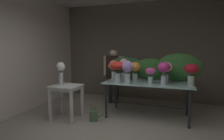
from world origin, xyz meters
name	(u,v)px	position (x,y,z in m)	size (l,w,h in m)	color
ground_plane	(127,115)	(0.00, 1.66, 0.00)	(7.28, 7.28, 0.00)	#9E9384
wall_back	(141,51)	(0.00, 3.31, 1.48)	(5.08, 0.12, 2.97)	#706656
wall_left	(37,52)	(-2.54, 1.66, 1.48)	(0.12, 3.43, 2.97)	beige
display_table_glass	(148,87)	(0.46, 1.72, 0.70)	(1.95, 0.96, 0.82)	#AAD3D2
side_table_white	(66,91)	(-1.23, 1.00, 0.64)	(0.61, 0.55, 0.76)	white
florist	(113,70)	(-0.62, 2.48, 0.96)	(0.60, 0.24, 1.56)	#232328
foliage_backdrop	(156,68)	(0.59, 2.08, 1.11)	(2.26, 0.31, 0.65)	#28562D
vase_lilac_snapdragons	(127,69)	(0.07, 1.36, 1.13)	(0.27, 0.23, 0.50)	silver
vase_peach_hydrangea	(165,69)	(0.84, 1.72, 1.12)	(0.32, 0.30, 0.47)	silver
vase_sunset_dahlias	(135,69)	(0.15, 1.72, 1.11)	(0.25, 0.25, 0.45)	silver
vase_scarlet_roses	(118,68)	(-0.18, 1.46, 1.13)	(0.32, 0.32, 0.48)	silver
vase_coral_anemones	(114,67)	(-0.42, 1.91, 1.11)	(0.29, 0.25, 0.47)	silver
vase_fuchsia_freesia	(151,73)	(0.54, 1.57, 1.04)	(0.22, 0.22, 0.35)	silver
vase_blush_tulips	(124,67)	(-0.15, 1.87, 1.13)	(0.28, 0.23, 0.52)	silver
vase_crimson_carnations	(191,71)	(1.35, 1.60, 1.11)	(0.29, 0.29, 0.45)	silver
vase_magenta_lilies	(164,70)	(0.82, 1.45, 1.13)	(0.25, 0.25, 0.48)	silver
vase_white_roses_tall	(61,71)	(-1.35, 1.00, 1.08)	(0.20, 0.19, 0.51)	silver
watering_can	(94,115)	(-0.61, 1.07, 0.13)	(0.35, 0.18, 0.34)	#4C704C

